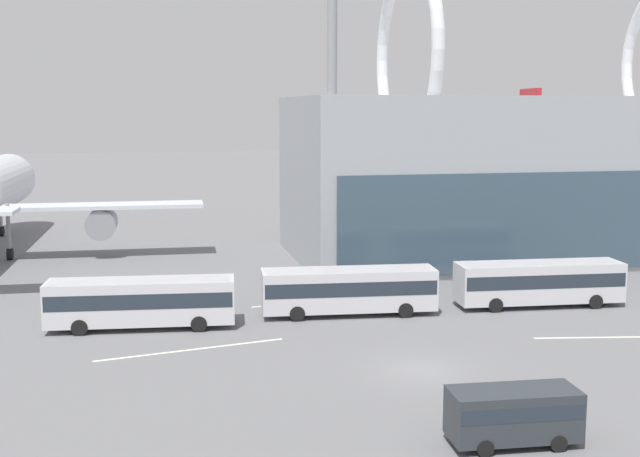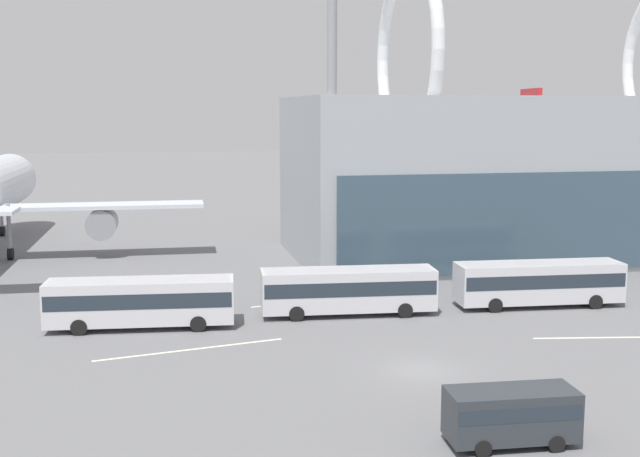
{
  "view_description": "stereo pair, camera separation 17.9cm",
  "coord_description": "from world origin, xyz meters",
  "px_view_note": "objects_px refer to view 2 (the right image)",
  "views": [
    {
      "loc": [
        -13.56,
        -38.65,
        13.66
      ],
      "look_at": [
        -0.4,
        24.29,
        4.0
      ],
      "focal_mm": 45.0,
      "sensor_mm": 36.0,
      "label": 1
    },
    {
      "loc": [
        -13.38,
        -38.68,
        13.66
      ],
      "look_at": [
        -0.4,
        24.29,
        4.0
      ],
      "focal_mm": 45.0,
      "sensor_mm": 36.0,
      "label": 2
    }
  ],
  "objects_px": {
    "floodlight_mast": "(332,43)",
    "shuttle_bus_1": "(348,288)",
    "shuttle_bus_2": "(539,281)",
    "shuttle_bus_0": "(141,300)",
    "service_van_foreground": "(511,412)",
    "airliner_at_gate_far": "(493,172)"
  },
  "relations": [
    {
      "from": "service_van_foreground",
      "to": "airliner_at_gate_far",
      "type": "bearing_deg",
      "value": -109.77
    },
    {
      "from": "shuttle_bus_2",
      "to": "floodlight_mast",
      "type": "height_order",
      "value": "floodlight_mast"
    },
    {
      "from": "shuttle_bus_1",
      "to": "service_van_foreground",
      "type": "xyz_separation_m",
      "value": [
        1.58,
        -21.7,
        -0.45
      ]
    },
    {
      "from": "airliner_at_gate_far",
      "to": "shuttle_bus_0",
      "type": "bearing_deg",
      "value": 144.13
    },
    {
      "from": "shuttle_bus_1",
      "to": "shuttle_bus_2",
      "type": "xyz_separation_m",
      "value": [
        13.51,
        -0.43,
        0.0
      ]
    },
    {
      "from": "airliner_at_gate_far",
      "to": "shuttle_bus_0",
      "type": "relative_size",
      "value": 3.22
    },
    {
      "from": "airliner_at_gate_far",
      "to": "shuttle_bus_0",
      "type": "distance_m",
      "value": 58.69
    },
    {
      "from": "shuttle_bus_1",
      "to": "floodlight_mast",
      "type": "relative_size",
      "value": 0.41
    },
    {
      "from": "shuttle_bus_1",
      "to": "floodlight_mast",
      "type": "bearing_deg",
      "value": 88.99
    },
    {
      "from": "shuttle_bus_2",
      "to": "airliner_at_gate_far",
      "type": "bearing_deg",
      "value": 74.31
    },
    {
      "from": "service_van_foreground",
      "to": "floodlight_mast",
      "type": "xyz_separation_m",
      "value": [
        -0.66,
        31.01,
        17.16
      ]
    },
    {
      "from": "shuttle_bus_1",
      "to": "shuttle_bus_0",
      "type": "bearing_deg",
      "value": -172.88
    },
    {
      "from": "airliner_at_gate_far",
      "to": "shuttle_bus_2",
      "type": "distance_m",
      "value": 43.81
    },
    {
      "from": "shuttle_bus_0",
      "to": "shuttle_bus_2",
      "type": "xyz_separation_m",
      "value": [
        27.02,
        0.15,
        0.0
      ]
    },
    {
      "from": "floodlight_mast",
      "to": "shuttle_bus_1",
      "type": "bearing_deg",
      "value": -95.65
    },
    {
      "from": "shuttle_bus_2",
      "to": "floodlight_mast",
      "type": "bearing_deg",
      "value": 145.99
    },
    {
      "from": "airliner_at_gate_far",
      "to": "shuttle_bus_2",
      "type": "relative_size",
      "value": 3.24
    },
    {
      "from": "shuttle_bus_1",
      "to": "airliner_at_gate_far",
      "type": "bearing_deg",
      "value": 60.11
    },
    {
      "from": "shuttle_bus_0",
      "to": "floodlight_mast",
      "type": "height_order",
      "value": "floodlight_mast"
    },
    {
      "from": "shuttle_bus_1",
      "to": "shuttle_bus_2",
      "type": "height_order",
      "value": "same"
    },
    {
      "from": "shuttle_bus_0",
      "to": "shuttle_bus_1",
      "type": "distance_m",
      "value": 13.52
    },
    {
      "from": "shuttle_bus_0",
      "to": "airliner_at_gate_far",
      "type": "bearing_deg",
      "value": 50.06
    }
  ]
}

